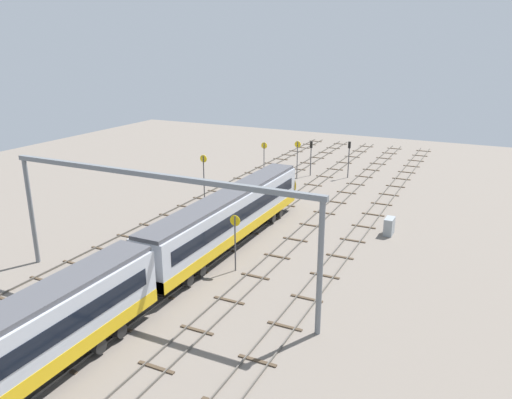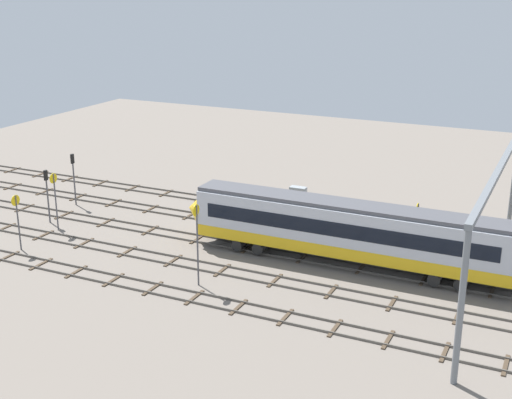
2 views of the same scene
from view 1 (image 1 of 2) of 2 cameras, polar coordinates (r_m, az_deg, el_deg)
name	(u,v)px [view 1 (image 1 of 2)]	position (r m, az deg, el deg)	size (l,w,h in m)	color
ground_plane	(258,225)	(50.18, 0.25, -2.93)	(109.68, 109.68, 0.00)	slate
track_near_foreground	(353,240)	(47.06, 11.03, -4.60)	(93.68, 2.40, 0.16)	#59544C
track_second_near	(303,232)	(48.39, 5.46, -3.72)	(93.68, 2.40, 0.16)	#59544C
track_with_train	(258,224)	(50.16, 0.25, -2.86)	(93.68, 2.40, 0.16)	#59544C
track_second_far	(216,217)	(52.32, -4.56, -2.04)	(93.68, 2.40, 0.16)	#59544C
track_far_background	(178,211)	(54.83, -8.96, -1.29)	(93.68, 2.40, 0.16)	#59544C
train	(147,269)	(35.31, -12.35, -7.78)	(50.40, 3.24, 4.80)	#B7BCC6
overhead_gantry	(152,200)	(35.09, -11.82, -0.03)	(0.40, 25.20, 9.11)	slate
speed_sign_near_foreground	(235,235)	(39.28, -2.41, -4.10)	(0.14, 0.89, 4.70)	#4C4C51
speed_sign_mid_trackside	(204,175)	(54.72, -6.00, 2.80)	(0.14, 0.83, 5.98)	#4C4C51
speed_sign_far_trackside	(297,154)	(67.25, 4.77, 5.17)	(0.14, 0.87, 5.06)	#4C4C51
speed_sign_distant_end	(264,154)	(68.84, 0.93, 5.26)	(0.14, 0.88, 4.55)	#4C4C51
signal_light_trackside_approach	(311,153)	(68.68, 6.33, 5.27)	(0.31, 0.32, 4.79)	#4C4C51
signal_light_trackside_departure	(349,154)	(68.33, 10.62, 5.11)	(0.31, 0.32, 4.98)	#4C4C51
relay_cabinet	(389,226)	(49.11, 15.03, -2.98)	(1.59, 0.80, 1.66)	gray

